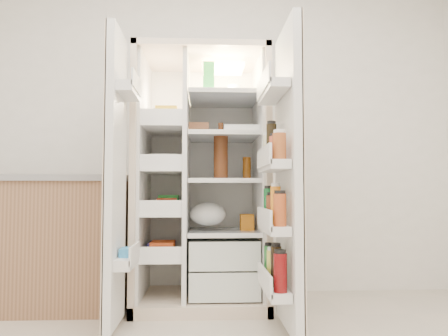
{
  "coord_description": "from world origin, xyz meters",
  "views": [
    {
      "loc": [
        -0.04,
        -1.45,
        0.81
      ],
      "look_at": [
        0.09,
        1.25,
        0.96
      ],
      "focal_mm": 34.0,
      "sensor_mm": 36.0,
      "label": 1
    }
  ],
  "objects": [
    {
      "name": "fridge_door",
      "position": [
        0.43,
        0.96,
        0.87
      ],
      "size": [
        0.17,
        0.58,
        1.72
      ],
      "color": "white",
      "rests_on": "floor"
    },
    {
      "name": "freezer_door",
      "position": [
        -0.56,
        1.05,
        0.89
      ],
      "size": [
        0.15,
        0.4,
        1.72
      ],
      "color": "white",
      "rests_on": "floor"
    },
    {
      "name": "kitchen_counter",
      "position": [
        -1.18,
        1.62,
        0.46
      ],
      "size": [
        1.26,
        0.67,
        0.92
      ],
      "color": "#936949",
      "rests_on": "floor"
    },
    {
      "name": "refrigerator",
      "position": [
        -0.04,
        1.65,
        0.74
      ],
      "size": [
        0.92,
        0.7,
        1.8
      ],
      "color": "beige",
      "rests_on": "floor"
    },
    {
      "name": "wall_back",
      "position": [
        0.0,
        2.0,
        1.35
      ],
      "size": [
        4.0,
        0.02,
        2.7
      ],
      "primitive_type": "cube",
      "color": "white",
      "rests_on": "floor"
    }
  ]
}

